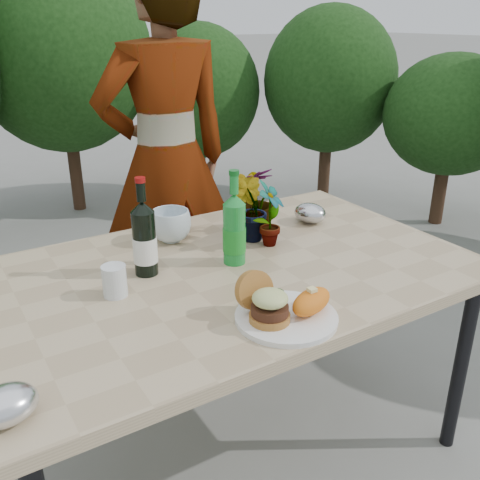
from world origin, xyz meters
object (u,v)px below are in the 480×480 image
dinner_plate (286,317)px  person (167,162)px  patio_table (227,284)px  wine_bottle (145,240)px

dinner_plate → person: bearing=80.3°
patio_table → dinner_plate: size_ratio=5.71×
dinner_plate → wine_bottle: wine_bottle is taller
dinner_plate → person: size_ratio=0.16×
wine_bottle → person: person is taller
person → wine_bottle: bearing=62.4°
wine_bottle → person: size_ratio=0.18×
patio_table → dinner_plate: (-0.02, -0.36, 0.06)m
patio_table → wine_bottle: bearing=155.9°
dinner_plate → person: 1.25m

